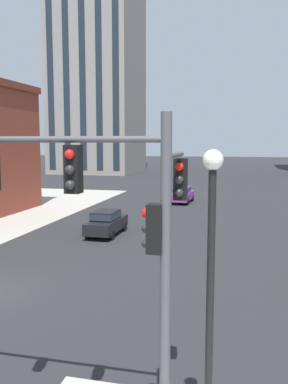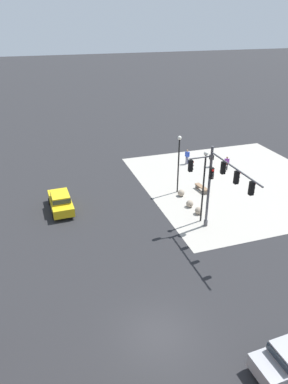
% 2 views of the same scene
% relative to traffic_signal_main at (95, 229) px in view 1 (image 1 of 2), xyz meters
% --- Properties ---
extents(traffic_signal_main, '(6.47, 2.09, 6.85)m').
position_rel_traffic_signal_main_xyz_m(traffic_signal_main, '(0.00, 0.00, 0.00)').
color(traffic_signal_main, '#4C4C51').
rests_on(traffic_signal_main, ground).
extents(street_lamp_corner_near, '(0.36, 0.36, 6.20)m').
position_rel_traffic_signal_main_xyz_m(street_lamp_corner_near, '(2.21, -0.13, -0.86)').
color(street_lamp_corner_near, black).
rests_on(street_lamp_corner_near, ground).
extents(car_main_northbound_far, '(1.92, 4.41, 1.68)m').
position_rel_traffic_signal_main_xyz_m(car_main_northbound_far, '(-6.27, 18.87, -3.76)').
color(car_main_northbound_far, black).
rests_on(car_main_northbound_far, ground).
extents(car_cross_eastbound, '(2.07, 4.49, 1.68)m').
position_rel_traffic_signal_main_xyz_m(car_cross_eastbound, '(-3.42, 34.79, -3.76)').
color(car_cross_eastbound, '#7A3389').
rests_on(car_cross_eastbound, ground).
extents(residential_tower_skyline_left, '(16.24, 17.04, 53.46)m').
position_rel_traffic_signal_main_xyz_m(residential_tower_skyline_left, '(-26.46, 73.59, 22.08)').
color(residential_tower_skyline_left, gray).
rests_on(residential_tower_skyline_left, ground).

